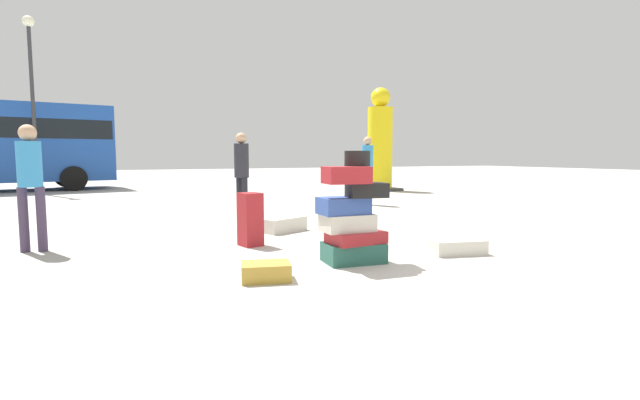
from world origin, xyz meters
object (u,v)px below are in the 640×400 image
person_bearded_onlooker (367,164)px  suitcase_cream_right_side (458,247)px  suitcase_tower (352,218)px  suitcase_maroon_white_trunk (250,219)px  suitcase_cream_foreground_far (284,225)px  yellow_dummy_statue (380,145)px  person_tourist_with_camera (30,176)px  person_passerby_in_red (242,167)px  lamp_post (31,78)px  suitcase_tan_foreground_near (266,272)px

person_bearded_onlooker → suitcase_cream_right_side: bearing=-9.7°
suitcase_tower → suitcase_maroon_white_trunk: suitcase_tower is taller
suitcase_cream_right_side → suitcase_cream_foreground_far: size_ratio=0.89×
suitcase_tower → person_bearded_onlooker: person_bearded_onlooker is taller
person_bearded_onlooker → suitcase_tower: bearing=-22.4°
suitcase_tower → yellow_dummy_statue: size_ratio=0.36×
suitcase_tower → person_tourist_with_camera: size_ratio=0.79×
person_tourist_with_camera → person_passerby_in_red: (3.45, 2.14, 0.03)m
suitcase_tower → person_tourist_with_camera: bearing=146.8°
person_bearded_onlooker → lamp_post: lamp_post is taller
suitcase_cream_right_side → person_passerby_in_red: (-1.64, 4.64, 0.95)m
suitcase_cream_foreground_far → person_bearded_onlooker: 4.81m
suitcase_tower → person_bearded_onlooker: size_ratio=0.76×
lamp_post → person_bearded_onlooker: bearing=-42.4°
suitcase_cream_foreground_far → yellow_dummy_statue: (6.46, 7.36, 1.54)m
yellow_dummy_statue → suitcase_tan_foreground_near: bearing=-127.0°
suitcase_tan_foreground_near → lamp_post: (-3.60, 13.67, 3.74)m
suitcase_tan_foreground_near → yellow_dummy_statue: bearing=67.0°
suitcase_cream_right_side → lamp_post: size_ratio=0.12×
person_bearded_onlooker → person_tourist_with_camera: (-7.13, -3.35, -0.04)m
suitcase_tower → lamp_post: 14.54m
suitcase_tan_foreground_near → lamp_post: bearing=118.8°
person_bearded_onlooker → suitcase_maroon_white_trunk: bearing=-36.8°
suitcase_tan_foreground_near → person_tourist_with_camera: (-2.40, 2.69, 0.93)m
person_passerby_in_red → lamp_post: (-4.66, 8.84, 2.78)m
suitcase_cream_right_side → person_passerby_in_red: person_passerby_in_red is taller
suitcase_tower → suitcase_cream_foreground_far: (0.05, 2.52, -0.42)m
suitcase_cream_right_side → suitcase_maroon_white_trunk: bearing=156.5°
suitcase_maroon_white_trunk → lamp_post: bearing=96.5°
suitcase_cream_foreground_far → suitcase_tower: bearing=-115.2°
suitcase_cream_right_side → person_tourist_with_camera: (-5.09, 2.50, 0.92)m
suitcase_maroon_white_trunk → suitcase_cream_foreground_far: suitcase_maroon_white_trunk is taller
person_tourist_with_camera → yellow_dummy_statue: (10.10, 7.53, 0.64)m
person_passerby_in_red → suitcase_tower: bearing=-14.1°
suitcase_cream_foreground_far → person_tourist_with_camera: 3.76m
person_bearded_onlooker → person_passerby_in_red: size_ratio=1.01×
suitcase_tan_foreground_near → suitcase_cream_foreground_far: suitcase_cream_foreground_far is taller
suitcase_tower → suitcase_tan_foreground_near: size_ratio=2.69×
suitcase_cream_foreground_far → person_bearded_onlooker: (3.49, 3.18, 0.94)m
person_passerby_in_red → suitcase_cream_right_side: bearing=3.5°
suitcase_tower → suitcase_cream_foreground_far: 2.55m
yellow_dummy_statue → lamp_post: lamp_post is taller
suitcase_cream_right_side → suitcase_cream_foreground_far: (-1.45, 2.67, 0.02)m
suitcase_tan_foreground_near → person_passerby_in_red: bearing=91.8°
suitcase_cream_foreground_far → yellow_dummy_statue: size_ratio=0.21×
suitcase_tower → person_passerby_in_red: (-0.14, 4.49, 0.50)m
suitcase_tan_foreground_near → lamp_post: 14.62m
suitcase_cream_foreground_far → lamp_post: size_ratio=0.14×
suitcase_tower → person_tourist_with_camera: (-3.59, 2.35, 0.48)m
person_tourist_with_camera → person_passerby_in_red: 4.06m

